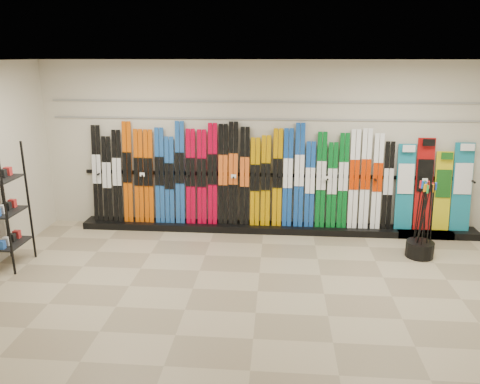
{
  "coord_description": "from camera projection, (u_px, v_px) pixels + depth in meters",
  "views": [
    {
      "loc": [
        0.23,
        -5.69,
        3.07
      ],
      "look_at": [
        -0.32,
        1.0,
        1.1
      ],
      "focal_mm": 35.0,
      "sensor_mm": 36.0,
      "label": 1
    }
  ],
  "objects": [
    {
      "name": "floor",
      "position": [
        258.0,
        291.0,
        6.32
      ],
      "size": [
        8.0,
        8.0,
        0.0
      ],
      "primitive_type": "plane",
      "color": "gray",
      "rests_on": "ground"
    },
    {
      "name": "back_wall",
      "position": [
        265.0,
        147.0,
        8.29
      ],
      "size": [
        8.0,
        0.0,
        8.0
      ],
      "primitive_type": "plane",
      "rotation": [
        1.57,
        0.0,
        0.0
      ],
      "color": "beige",
      "rests_on": "floor"
    },
    {
      "name": "ceiling",
      "position": [
        260.0,
        61.0,
        5.48
      ],
      "size": [
        8.0,
        8.0,
        0.0
      ],
      "primitive_type": "plane",
      "rotation": [
        3.14,
        0.0,
        0.0
      ],
      "color": "silver",
      "rests_on": "back_wall"
    },
    {
      "name": "ski_rack_base",
      "position": [
        276.0,
        228.0,
        8.47
      ],
      "size": [
        8.0,
        0.4,
        0.12
      ],
      "primitive_type": "cube",
      "color": "black",
      "rests_on": "floor"
    },
    {
      "name": "skis",
      "position": [
        238.0,
        178.0,
        8.31
      ],
      "size": [
        5.37,
        0.23,
        1.84
      ],
      "color": "black",
      "rests_on": "ski_rack_base"
    },
    {
      "name": "snowboards",
      "position": [
        434.0,
        187.0,
        8.1
      ],
      "size": [
        1.28,
        0.25,
        1.59
      ],
      "color": "#14728C",
      "rests_on": "ski_rack_base"
    },
    {
      "name": "accessory_rack",
      "position": [
        5.0,
        207.0,
        6.86
      ],
      "size": [
        0.4,
        0.6,
        1.85
      ],
      "primitive_type": "cube",
      "color": "black",
      "rests_on": "floor"
    },
    {
      "name": "pole_bin",
      "position": [
        420.0,
        249.0,
        7.38
      ],
      "size": [
        0.43,
        0.43,
        0.25
      ],
      "primitive_type": "cylinder",
      "color": "black",
      "rests_on": "floor"
    },
    {
      "name": "ski_poles",
      "position": [
        424.0,
        219.0,
        7.29
      ],
      "size": [
        0.29,
        0.33,
        1.18
      ],
      "color": "black",
      "rests_on": "pole_bin"
    },
    {
      "name": "slatwall_rail_0",
      "position": [
        265.0,
        119.0,
        8.13
      ],
      "size": [
        7.6,
        0.02,
        0.03
      ],
      "primitive_type": "cube",
      "color": "gray",
      "rests_on": "back_wall"
    },
    {
      "name": "slatwall_rail_1",
      "position": [
        266.0,
        102.0,
        8.04
      ],
      "size": [
        7.6,
        0.02,
        0.03
      ],
      "primitive_type": "cube",
      "color": "gray",
      "rests_on": "back_wall"
    }
  ]
}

